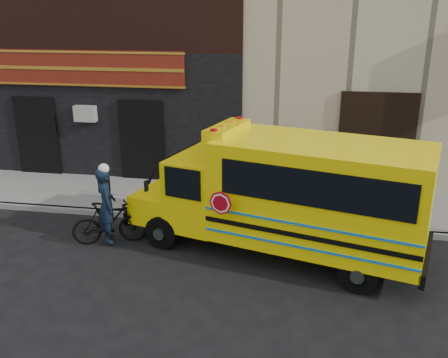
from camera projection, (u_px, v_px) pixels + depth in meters
name	position (u px, v px, depth m)	size (l,w,h in m)	color
ground	(207.00, 272.00, 10.83)	(120.00, 120.00, 0.00)	black
curb	(226.00, 221.00, 13.23)	(40.00, 0.20, 0.15)	gray
sidewalk	(235.00, 201.00, 14.63)	(40.00, 3.00, 0.15)	slate
school_bus	(291.00, 193.00, 11.14)	(7.22, 3.88, 2.92)	black
bicycle	(110.00, 222.00, 12.01)	(0.51, 1.80, 1.08)	black
cyclist	(107.00, 207.00, 11.91)	(0.68, 0.44, 1.85)	black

